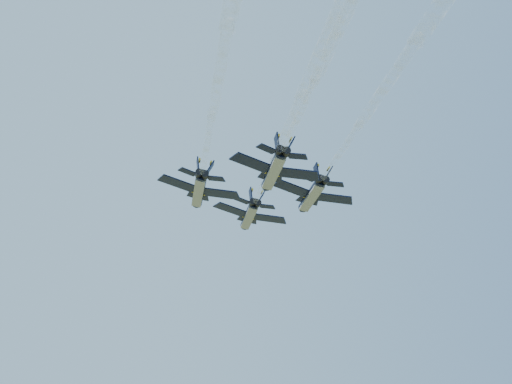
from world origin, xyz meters
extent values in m
cylinder|color=black|center=(3.13, 13.39, 95.54)|extent=(3.34, 14.44, 2.17)
cone|color=black|center=(3.84, 21.92, 95.54)|extent=(2.39, 2.98, 2.17)
ellipsoid|color=black|center=(3.56, 17.03, 96.12)|extent=(1.42, 2.68, 1.08)
cube|color=gray|center=(2.99, 13.40, 94.86)|extent=(2.74, 12.94, 0.80)
cube|color=black|center=(-0.54, 12.82, 96.18)|extent=(6.80, 4.78, 1.45)
cube|color=yellow|center=(-0.37, 14.65, 96.28)|extent=(5.92, 1.74, 1.45)
cube|color=black|center=(6.62, 12.23, 94.70)|extent=(7.03, 5.57, 1.45)
cube|color=yellow|center=(6.80, 14.06, 94.80)|extent=(5.68, 2.67, 1.45)
cube|color=black|center=(0.36, 6.76, 96.00)|extent=(3.17, 2.47, 0.71)
cube|color=black|center=(4.78, 6.39, 95.09)|extent=(3.26, 2.79, 0.71)
cube|color=black|center=(2.04, 7.38, 97.21)|extent=(0.68, 2.41, 2.81)
cube|color=black|center=(3.83, 7.23, 96.84)|extent=(1.73, 2.49, 2.53)
cylinder|color=black|center=(2.01, 5.87, 95.54)|extent=(1.50, 1.41, 1.40)
cylinder|color=black|center=(2.96, 5.79, 95.34)|extent=(1.50, 1.41, 1.40)
cylinder|color=black|center=(-8.28, 0.76, 95.54)|extent=(3.34, 14.44, 2.17)
cone|color=black|center=(-7.58, 9.29, 95.54)|extent=(2.39, 2.98, 2.17)
ellipsoid|color=black|center=(-7.86, 4.41, 96.12)|extent=(1.42, 2.68, 1.08)
cube|color=gray|center=(-8.42, 0.77, 94.86)|extent=(2.74, 12.94, 0.80)
cube|color=black|center=(-11.96, 0.20, 96.18)|extent=(6.80, 4.78, 1.45)
cube|color=yellow|center=(-11.78, 2.03, 96.28)|extent=(5.92, 1.74, 1.45)
cube|color=black|center=(-4.79, -0.39, 94.70)|extent=(7.03, 5.57, 1.45)
cube|color=yellow|center=(-4.62, 1.43, 94.80)|extent=(5.68, 2.67, 1.45)
cube|color=black|center=(-11.06, -5.86, 96.00)|extent=(3.17, 2.47, 0.71)
cube|color=black|center=(-6.63, -6.23, 95.09)|extent=(3.26, 2.79, 0.71)
cube|color=black|center=(-9.38, -5.25, 97.21)|extent=(0.68, 2.41, 2.81)
cube|color=black|center=(-7.59, -5.39, 96.84)|extent=(1.73, 2.49, 2.53)
cylinder|color=black|center=(-9.40, -6.76, 95.54)|extent=(1.50, 1.41, 1.40)
cylinder|color=black|center=(-8.46, -6.84, 95.34)|extent=(1.50, 1.41, 1.40)
cylinder|color=black|center=(11.02, -0.93, 95.54)|extent=(3.34, 14.44, 2.17)
cone|color=black|center=(11.72, 7.60, 95.54)|extent=(2.39, 2.98, 2.17)
ellipsoid|color=black|center=(11.44, 2.72, 96.12)|extent=(1.42, 2.68, 1.08)
cube|color=gray|center=(10.88, -0.92, 94.86)|extent=(2.74, 12.94, 0.80)
cube|color=black|center=(7.34, -1.49, 96.18)|extent=(6.80, 4.78, 1.45)
cube|color=yellow|center=(7.51, 0.33, 96.28)|extent=(5.92, 1.74, 1.45)
cube|color=black|center=(14.51, -2.09, 94.70)|extent=(7.03, 5.57, 1.45)
cube|color=yellow|center=(14.68, -0.26, 94.80)|extent=(5.68, 2.67, 1.45)
cube|color=black|center=(8.24, -7.56, 96.00)|extent=(3.17, 2.47, 0.71)
cube|color=black|center=(12.66, -7.92, 95.09)|extent=(3.26, 2.79, 0.71)
cube|color=black|center=(9.92, -6.94, 97.21)|extent=(0.68, 2.41, 2.81)
cube|color=black|center=(11.71, -7.09, 96.84)|extent=(1.73, 2.49, 2.53)
cylinder|color=black|center=(9.89, -8.45, 95.54)|extent=(1.50, 1.41, 1.40)
cylinder|color=black|center=(10.84, -8.53, 95.34)|extent=(1.50, 1.41, 1.40)
cylinder|color=black|center=(1.66, -11.24, 95.54)|extent=(3.34, 14.44, 2.17)
cone|color=black|center=(2.36, -2.71, 95.54)|extent=(2.39, 2.98, 2.17)
ellipsoid|color=black|center=(2.08, -7.60, 96.12)|extent=(1.42, 2.68, 1.08)
cube|color=gray|center=(1.52, -11.23, 94.86)|extent=(2.74, 12.94, 0.80)
cube|color=black|center=(-2.02, -11.80, 96.18)|extent=(6.80, 4.78, 1.45)
cube|color=yellow|center=(-1.85, -9.98, 96.28)|extent=(5.92, 1.74, 1.45)
cube|color=black|center=(5.15, -12.40, 94.70)|extent=(7.03, 5.57, 1.45)
cube|color=yellow|center=(5.32, -10.57, 94.80)|extent=(5.68, 2.67, 1.45)
cube|color=black|center=(-1.12, -17.87, 96.00)|extent=(3.17, 2.47, 0.71)
cube|color=black|center=(3.31, -18.24, 95.09)|extent=(3.26, 2.79, 0.71)
cube|color=black|center=(0.56, -17.25, 97.21)|extent=(0.68, 2.41, 2.81)
cube|color=black|center=(2.35, -17.40, 96.84)|extent=(1.73, 2.49, 2.53)
cylinder|color=black|center=(0.53, -18.76, 95.54)|extent=(1.50, 1.41, 1.40)
cylinder|color=black|center=(1.48, -18.84, 95.34)|extent=(1.50, 1.41, 1.40)
cylinder|color=white|center=(1.66, -4.38, 95.54)|extent=(2.91, 21.38, 1.15)
cylinder|color=white|center=(0.00, -24.46, 95.54)|extent=(3.34, 21.41, 1.58)
cylinder|color=white|center=(-1.67, -44.53, 95.54)|extent=(3.85, 21.45, 2.09)
cylinder|color=white|center=(-9.75, -17.01, 95.54)|extent=(2.91, 21.38, 1.15)
cylinder|color=white|center=(-11.42, -37.08, 95.54)|extent=(3.34, 21.41, 1.58)
cylinder|color=white|center=(9.54, -18.70, 95.54)|extent=(2.91, 21.38, 1.15)
cylinder|color=white|center=(7.88, -38.78, 95.54)|extent=(3.34, 21.41, 1.58)
cylinder|color=white|center=(0.19, -29.01, 95.54)|extent=(2.91, 21.38, 1.15)
cylinder|color=white|center=(-1.48, -49.09, 95.54)|extent=(3.34, 21.41, 1.58)
camera|label=1|loc=(-21.53, -100.72, 60.78)|focal=45.00mm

